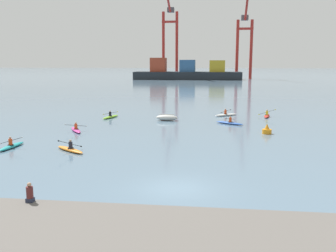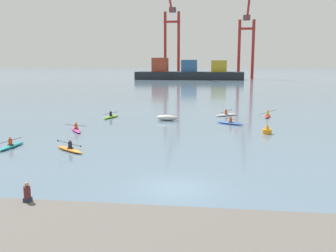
{
  "view_description": "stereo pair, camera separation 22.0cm",
  "coord_description": "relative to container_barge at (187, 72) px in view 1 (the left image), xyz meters",
  "views": [
    {
      "loc": [
        1.87,
        -19.51,
        6.92
      ],
      "look_at": [
        -2.44,
        16.62,
        0.6
      ],
      "focal_mm": 39.6,
      "sensor_mm": 36.0,
      "label": 1
    },
    {
      "loc": [
        2.09,
        -19.49,
        6.92
      ],
      "look_at": [
        -2.44,
        16.62,
        0.6
      ],
      "focal_mm": 39.6,
      "sensor_mm": 36.0,
      "label": 2
    }
  ],
  "objects": [
    {
      "name": "ground_plane",
      "position": [
        8.23,
        -128.11,
        -2.79
      ],
      "size": [
        800.0,
        800.0,
        0.0
      ],
      "primitive_type": "plane",
      "color": "slate"
    },
    {
      "name": "container_barge",
      "position": [
        0.0,
        0.0,
        0.0
      ],
      "size": [
        42.14,
        9.45,
        8.5
      ],
      "color": "#1E2328",
      "rests_on": "ground"
    },
    {
      "name": "gantry_crane_west",
      "position": [
        -8.34,
        13.95,
        15.98
      ],
      "size": [
        7.03,
        20.55,
        36.36
      ],
      "color": "maroon",
      "rests_on": "ground"
    },
    {
      "name": "gantry_crane_west_mid",
      "position": [
        22.68,
        7.92,
        13.7
      ],
      "size": [
        6.77,
        16.78,
        34.96
      ],
      "color": "maroon",
      "rests_on": "ground"
    },
    {
      "name": "capsized_dinghy",
      "position": [
        4.79,
        -104.25,
        -2.44
      ],
      "size": [
        2.66,
        1.24,
        0.76
      ],
      "color": "beige",
      "rests_on": "ground"
    },
    {
      "name": "channel_buoy",
      "position": [
        15.48,
        -111.3,
        -2.43
      ],
      "size": [
        0.9,
        0.9,
        1.0
      ],
      "color": "orange",
      "rests_on": "ground"
    },
    {
      "name": "kayak_orange",
      "position": [
        -0.87,
        -120.46,
        -2.61
      ],
      "size": [
        3.08,
        2.51,
        1.07
      ],
      "color": "orange",
      "rests_on": "ground"
    },
    {
      "name": "kayak_lime",
      "position": [
        -2.45,
        -103.02,
        -2.61
      ],
      "size": [
        2.17,
        3.43,
        0.95
      ],
      "color": "#7ABC2D",
      "rests_on": "ground"
    },
    {
      "name": "kayak_blue",
      "position": [
        12.13,
        -106.03,
        -2.61
      ],
      "size": [
        3.16,
        2.38,
        0.95
      ],
      "color": "#2856B2",
      "rests_on": "ground"
    },
    {
      "name": "kayak_red",
      "position": [
        17.11,
        -99.74,
        -2.61
      ],
      "size": [
        2.15,
        3.45,
        1.04
      ],
      "color": "red",
      "rests_on": "ground"
    },
    {
      "name": "kayak_magenta",
      "position": [
        -3.48,
        -112.27,
        -2.61
      ],
      "size": [
        2.3,
        3.21,
        0.95
      ],
      "color": "#C13384",
      "rests_on": "ground"
    },
    {
      "name": "kayak_white",
      "position": [
        11.94,
        -99.48,
        -2.61
      ],
      "size": [
        3.13,
        2.45,
        0.99
      ],
      "color": "silver",
      "rests_on": "ground"
    },
    {
      "name": "kayak_teal",
      "position": [
        -6.06,
        -119.93,
        -2.61
      ],
      "size": [
        2.21,
        3.43,
        0.99
      ],
      "color": "teal",
      "rests_on": "ground"
    },
    {
      "name": "seated_onlooker",
      "position": [
        2.19,
        -132.87,
        -1.59
      ],
      "size": [
        0.32,
        0.3,
        0.9
      ],
      "color": "#23283D",
      "rests_on": "stone_quay"
    }
  ]
}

